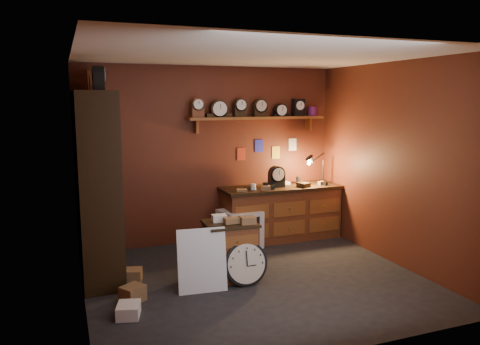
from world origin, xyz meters
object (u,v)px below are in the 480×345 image
low_cabinet (230,248)px  big_round_clock (246,264)px  shelving_unit (94,176)px  workbench (281,210)px

low_cabinet → big_round_clock: size_ratio=1.49×
shelving_unit → workbench: shelving_unit is taller
workbench → big_round_clock: bearing=-128.0°
shelving_unit → big_round_clock: size_ratio=4.77×
shelving_unit → low_cabinet: shelving_unit is taller
low_cabinet → workbench: bearing=46.3°
workbench → low_cabinet: (-1.32, -1.29, -0.08)m
workbench → low_cabinet: bearing=-135.6°
shelving_unit → workbench: size_ratio=1.35×
shelving_unit → low_cabinet: size_ratio=3.21×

